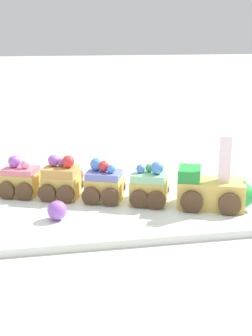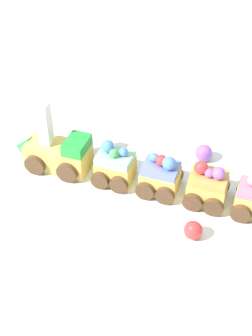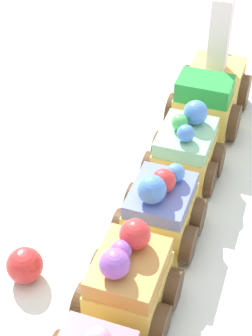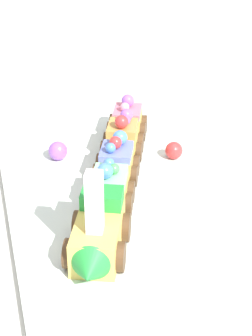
% 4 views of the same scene
% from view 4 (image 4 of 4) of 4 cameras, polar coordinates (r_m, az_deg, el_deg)
% --- Properties ---
extents(ground_plane, '(10.00, 10.00, 0.00)m').
position_cam_4_polar(ground_plane, '(0.80, 0.96, -3.42)').
color(ground_plane, beige).
extents(display_board, '(0.62, 0.36, 0.01)m').
position_cam_4_polar(display_board, '(0.79, 0.97, -3.06)').
color(display_board, silver).
rests_on(display_board, ground_plane).
extents(cake_train_locomotive, '(0.14, 0.10, 0.12)m').
position_cam_4_polar(cake_train_locomotive, '(0.66, -2.97, -7.02)').
color(cake_train_locomotive, '#E0BC56').
rests_on(cake_train_locomotive, display_board).
extents(cake_car_mint, '(0.08, 0.08, 0.07)m').
position_cam_4_polar(cake_car_mint, '(0.75, -1.69, -2.21)').
color(cake_car_mint, '#E0BC56').
rests_on(cake_car_mint, display_board).
extents(cake_car_blueberry, '(0.08, 0.08, 0.07)m').
position_cam_4_polar(cake_car_blueberry, '(0.82, -0.96, 0.57)').
color(cake_car_blueberry, '#E0BC56').
rests_on(cake_car_blueberry, display_board).
extents(cake_car_caramel, '(0.08, 0.08, 0.07)m').
position_cam_4_polar(cake_car_caramel, '(0.88, -0.35, 2.96)').
color(cake_car_caramel, '#E0BC56').
rests_on(cake_car_caramel, display_board).
extents(cake_car_strawberry, '(0.08, 0.08, 0.07)m').
position_cam_4_polar(cake_car_strawberry, '(0.95, 0.13, 4.72)').
color(cake_car_strawberry, '#E0BC56').
rests_on(cake_car_strawberry, display_board).
extents(gumball_red, '(0.03, 0.03, 0.03)m').
position_cam_4_polar(gumball_red, '(0.88, 4.89, 1.79)').
color(gumball_red, red).
rests_on(gumball_red, display_board).
extents(gumball_purple, '(0.03, 0.03, 0.03)m').
position_cam_4_polar(gumball_purple, '(0.88, -6.93, 1.74)').
color(gumball_purple, '#9956C6').
rests_on(gumball_purple, display_board).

